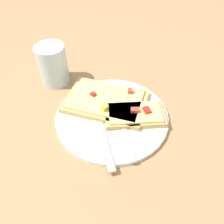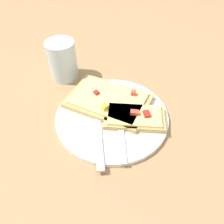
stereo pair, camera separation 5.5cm
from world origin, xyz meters
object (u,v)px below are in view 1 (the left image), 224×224
at_px(knife, 102,137).
at_px(pizza_slice_main, 106,101).
at_px(fork, 122,123).
at_px(plate, 112,116).
at_px(drinking_glass, 53,65).
at_px(pizza_slice_corner, 135,115).

height_order(knife, pizza_slice_main, pizza_slice_main).
bearing_deg(knife, pizza_slice_main, -17.66).
bearing_deg(fork, plate, 28.78).
distance_m(knife, drinking_glass, 0.27).
xyz_separation_m(plate, pizza_slice_main, (-0.03, 0.03, 0.02)).
height_order(pizza_slice_main, pizza_slice_corner, pizza_slice_main).
distance_m(fork, pizza_slice_corner, 0.04).
bearing_deg(drinking_glass, knife, -37.54).
bearing_deg(plate, pizza_slice_corner, 10.75).
height_order(fork, pizza_slice_corner, pizza_slice_corner).
bearing_deg(pizza_slice_corner, fork, 29.68).
bearing_deg(fork, pizza_slice_corner, -67.59).
bearing_deg(plate, fork, -30.99).
bearing_deg(fork, pizza_slice_main, 18.79).
bearing_deg(knife, fork, -62.48).
distance_m(fork, pizza_slice_main, 0.08).
bearing_deg(pizza_slice_main, fork, 136.80).
bearing_deg(pizza_slice_corner, pizza_slice_main, -38.05).
bearing_deg(pizza_slice_main, knife, 103.88).
xyz_separation_m(pizza_slice_main, drinking_glass, (-0.18, 0.05, 0.04)).
bearing_deg(pizza_slice_main, drinking_glass, -18.81).
bearing_deg(knife, drinking_glass, 18.69).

